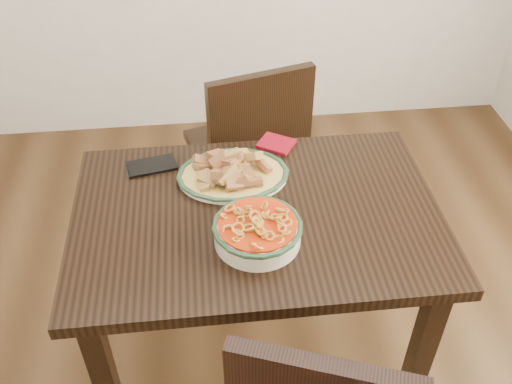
{
  "coord_description": "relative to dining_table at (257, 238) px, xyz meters",
  "views": [
    {
      "loc": [
        -0.05,
        -1.14,
        1.89
      ],
      "look_at": [
        0.09,
        0.12,
        0.81
      ],
      "focal_mm": 40.0,
      "sensor_mm": 36.0,
      "label": 1
    }
  ],
  "objects": [
    {
      "name": "floor",
      "position": [
        -0.09,
        -0.1,
        -0.64
      ],
      "size": [
        3.5,
        3.5,
        0.0
      ],
      "primitive_type": "plane",
      "color": "#382412",
      "rests_on": "ground"
    },
    {
      "name": "dining_table",
      "position": [
        0.0,
        0.0,
        0.0
      ],
      "size": [
        1.09,
        0.73,
        0.75
      ],
      "color": "black",
      "rests_on": "ground"
    },
    {
      "name": "chair_far",
      "position": [
        0.05,
        0.68,
        -0.14
      ],
      "size": [
        0.52,
        0.52,
        0.89
      ],
      "rotation": [
        0.0,
        0.0,
        3.42
      ],
      "color": "black",
      "rests_on": "ground"
    },
    {
      "name": "fish_plate",
      "position": [
        -0.06,
        0.17,
        0.16
      ],
      "size": [
        0.35,
        0.27,
        0.11
      ],
      "color": "white",
      "rests_on": "dining_table"
    },
    {
      "name": "noodle_bowl",
      "position": [
        -0.01,
        -0.12,
        0.15
      ],
      "size": [
        0.25,
        0.25,
        0.08
      ],
      "color": "beige",
      "rests_on": "dining_table"
    },
    {
      "name": "smartphone",
      "position": [
        -0.32,
        0.25,
        0.12
      ],
      "size": [
        0.17,
        0.12,
        0.01
      ],
      "primitive_type": "cube",
      "rotation": [
        0.0,
        0.0,
        0.21
      ],
      "color": "black",
      "rests_on": "dining_table"
    },
    {
      "name": "napkin",
      "position": [
        0.1,
        0.33,
        0.12
      ],
      "size": [
        0.14,
        0.14,
        0.01
      ],
      "primitive_type": "cube",
      "rotation": [
        0.0,
        0.0,
        -0.57
      ],
      "color": "maroon",
      "rests_on": "dining_table"
    }
  ]
}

